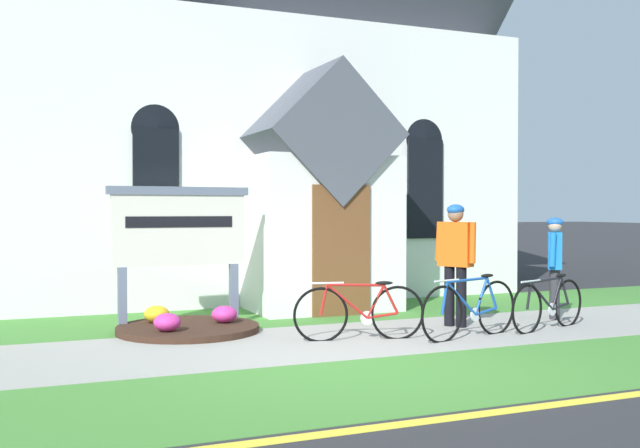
% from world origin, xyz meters
% --- Properties ---
extents(ground, '(140.00, 140.00, 0.00)m').
position_xyz_m(ground, '(0.00, 4.00, 0.00)').
color(ground, '#2B2B2D').
extents(sidewalk_slab, '(32.00, 2.48, 0.01)m').
position_xyz_m(sidewalk_slab, '(-1.29, 1.46, 0.01)').
color(sidewalk_slab, '#99968E').
rests_on(sidewalk_slab, ground).
extents(grass_verge, '(32.00, 2.27, 0.01)m').
position_xyz_m(grass_verge, '(-1.29, -0.92, 0.00)').
color(grass_verge, '#427F33').
rests_on(grass_verge, ground).
extents(church_lawn, '(24.00, 2.37, 0.01)m').
position_xyz_m(church_lawn, '(-1.29, 3.88, 0.00)').
color(church_lawn, '#427F33').
rests_on(church_lawn, ground).
extents(curb_paint_stripe, '(28.00, 0.16, 0.01)m').
position_xyz_m(curb_paint_stripe, '(-1.29, -2.20, 0.00)').
color(curb_paint_stripe, yellow).
rests_on(curb_paint_stripe, ground).
extents(church_building, '(15.21, 11.95, 14.05)m').
position_xyz_m(church_building, '(-1.65, 9.86, 4.83)').
color(church_building, white).
rests_on(church_building, ground).
extents(church_sign, '(2.06, 0.15, 2.04)m').
position_xyz_m(church_sign, '(-1.26, 3.36, 1.37)').
color(church_sign, slate).
rests_on(church_sign, ground).
extents(flower_bed, '(1.96, 1.96, 0.34)m').
position_xyz_m(flower_bed, '(-1.28, 2.82, 0.08)').
color(flower_bed, '#382319').
rests_on(flower_bed, ground).
extents(bicycle_white, '(1.71, 0.43, 0.79)m').
position_xyz_m(bicycle_white, '(0.66, 1.33, 0.37)').
color(bicycle_white, black).
rests_on(bicycle_white, ground).
extents(bicycle_black, '(1.77, 0.48, 0.86)m').
position_xyz_m(bicycle_black, '(2.08, 0.91, 0.39)').
color(bicycle_black, black).
rests_on(bicycle_black, ground).
extents(bicycle_blue, '(1.67, 0.57, 0.80)m').
position_xyz_m(bicycle_blue, '(3.49, 1.05, 0.37)').
color(bicycle_blue, black).
rests_on(bicycle_blue, ground).
extents(cyclist_in_blue_jersey, '(0.40, 0.69, 1.78)m').
position_xyz_m(cyclist_in_blue_jersey, '(2.41, 1.78, 1.06)').
color(cyclist_in_blue_jersey, black).
rests_on(cyclist_in_blue_jersey, ground).
extents(cyclist_in_red_jersey, '(0.49, 0.51, 1.58)m').
position_xyz_m(cyclist_in_red_jersey, '(4.27, 1.84, 0.91)').
color(cyclist_in_red_jersey, '#2D2D33').
rests_on(cyclist_in_red_jersey, ground).
extents(roadside_conifer, '(4.01, 4.01, 6.96)m').
position_xyz_m(roadside_conifer, '(6.28, 8.73, 4.41)').
color(roadside_conifer, '#3D2D1E').
rests_on(roadside_conifer, ground).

